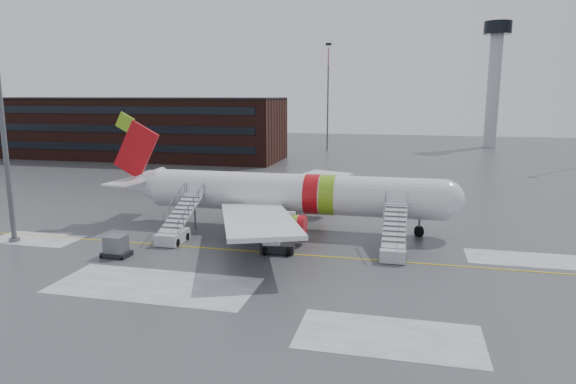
% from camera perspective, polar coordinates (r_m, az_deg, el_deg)
% --- Properties ---
extents(ground, '(260.00, 260.00, 0.00)m').
position_cam_1_polar(ground, '(43.72, -1.37, -6.39)').
color(ground, '#494C4F').
rests_on(ground, ground).
extents(airliner, '(35.03, 32.97, 11.18)m').
position_cam_1_polar(airliner, '(49.83, -0.53, -0.19)').
color(airliner, white).
rests_on(airliner, ground).
extents(airstair_fwd, '(2.05, 7.70, 3.48)m').
position_cam_1_polar(airstair_fwd, '(42.65, 11.68, -5.57)').
color(airstair_fwd, '#BABDC2').
rests_on(airstair_fwd, ground).
extents(airstair_aft, '(2.05, 7.70, 3.48)m').
position_cam_1_polar(airstair_aft, '(47.11, -12.35, -4.03)').
color(airstair_aft, silver).
rests_on(airstair_aft, ground).
extents(pushback_tug, '(2.93, 2.35, 1.57)m').
position_cam_1_polar(pushback_tug, '(42.61, -1.40, -5.88)').
color(pushback_tug, black).
rests_on(pushback_tug, ground).
extents(uld_container, '(2.14, 1.64, 1.74)m').
position_cam_1_polar(uld_container, '(43.87, -18.55, -5.80)').
color(uld_container, black).
rests_on(uld_container, ground).
extents(terminal_building, '(62.00, 16.11, 12.30)m').
position_cam_1_polar(terminal_building, '(110.61, -17.03, 6.85)').
color(terminal_building, '#3F1E16').
rests_on(terminal_building, ground).
extents(control_tower, '(6.40, 6.40, 30.00)m').
position_cam_1_polar(control_tower, '(136.89, 21.99, 12.49)').
color(control_tower, '#B2B5BA').
rests_on(control_tower, ground).
extents(light_mast_far_n, '(1.20, 1.20, 24.25)m').
position_cam_1_polar(light_mast_far_n, '(119.85, 4.46, 11.21)').
color(light_mast_far_n, '#595B60').
rests_on(light_mast_far_n, ground).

